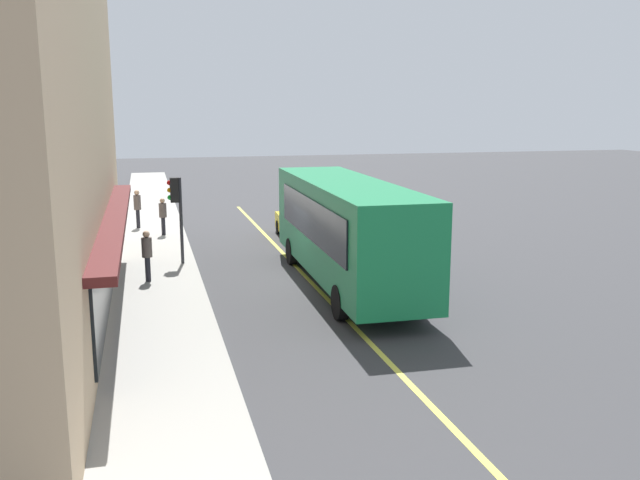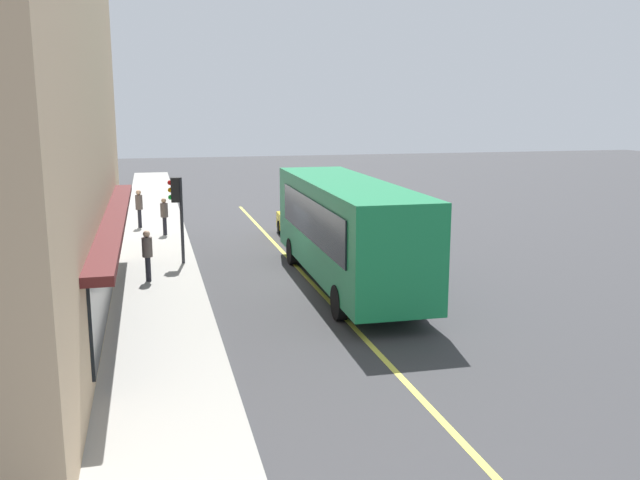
{
  "view_description": "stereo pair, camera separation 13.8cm",
  "coord_description": "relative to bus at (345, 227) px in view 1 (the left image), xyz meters",
  "views": [
    {
      "loc": [
        -22.07,
        5.31,
        5.86
      ],
      "look_at": [
        -1.1,
        -0.13,
        1.6
      ],
      "focal_mm": 37.94,
      "sensor_mm": 36.0,
      "label": 1
    },
    {
      "loc": [
        -22.11,
        5.18,
        5.86
      ],
      "look_at": [
        -1.1,
        -0.13,
        1.6
      ],
      "focal_mm": 37.94,
      "sensor_mm": 36.0,
      "label": 2
    }
  ],
  "objects": [
    {
      "name": "sidewalk",
      "position": [
        1.06,
        6.06,
        -1.91
      ],
      "size": [
        80.0,
        2.86,
        0.15
      ],
      "primitive_type": "cube",
      "color": "#9E9B93",
      "rests_on": "ground"
    },
    {
      "name": "pedestrian_at_corner",
      "position": [
        12.26,
        6.75,
        -0.72
      ],
      "size": [
        0.34,
        0.34,
        1.84
      ],
      "color": "black",
      "rests_on": "sidewalk"
    },
    {
      "name": "lane_centre_stripe",
      "position": [
        1.06,
        1.0,
        -1.98
      ],
      "size": [
        36.0,
        0.16,
        0.01
      ],
      "primitive_type": "cube",
      "color": "#D8D14C",
      "rests_on": "ground"
    },
    {
      "name": "pedestrian_mid_block",
      "position": [
        1.61,
        6.38,
        -0.8
      ],
      "size": [
        0.34,
        0.34,
        1.72
      ],
      "color": "black",
      "rests_on": "sidewalk"
    },
    {
      "name": "traffic_light",
      "position": [
        4.06,
        5.27,
        0.55
      ],
      "size": [
        0.3,
        0.52,
        3.2
      ],
      "color": "#2D2D33",
      "rests_on": "sidewalk"
    },
    {
      "name": "car_yellow",
      "position": [
        8.36,
        -0.42,
        -1.24
      ],
      "size": [
        4.38,
        2.02,
        1.52
      ],
      "color": "yellow",
      "rests_on": "ground"
    },
    {
      "name": "bus",
      "position": [
        0.0,
        0.0,
        0.0
      ],
      "size": [
        11.17,
        2.77,
        3.5
      ],
      "color": "#197F47",
      "rests_on": "ground"
    },
    {
      "name": "pedestrian_by_curb",
      "position": [
        10.04,
        5.62,
        -0.82
      ],
      "size": [
        0.34,
        0.34,
        1.69
      ],
      "color": "black",
      "rests_on": "sidewalk"
    },
    {
      "name": "ground",
      "position": [
        1.06,
        1.0,
        -1.99
      ],
      "size": [
        120.0,
        120.0,
        0.0
      ],
      "primitive_type": "plane",
      "color": "#38383A"
    }
  ]
}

